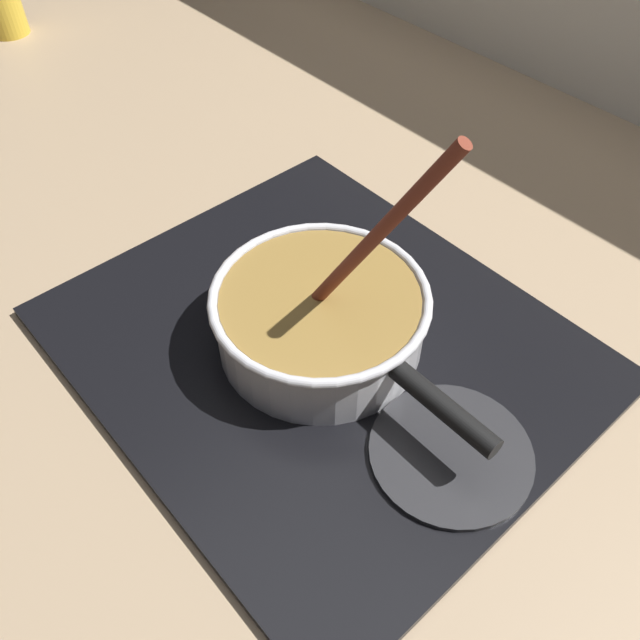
% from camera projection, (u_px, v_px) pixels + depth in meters
% --- Properties ---
extents(ground, '(2.40, 1.60, 0.04)m').
position_uv_depth(ground, '(257.00, 387.00, 0.74)').
color(ground, '#9E8466').
extents(hob_plate, '(0.56, 0.48, 0.01)m').
position_uv_depth(hob_plate, '(320.00, 345.00, 0.75)').
color(hob_plate, black).
rests_on(hob_plate, ground).
extents(burner_ring, '(0.20, 0.20, 0.01)m').
position_uv_depth(burner_ring, '(320.00, 339.00, 0.74)').
color(burner_ring, '#592D0C').
rests_on(burner_ring, hob_plate).
extents(spare_burner, '(0.16, 0.16, 0.01)m').
position_uv_depth(spare_burner, '(451.00, 453.00, 0.65)').
color(spare_burner, '#262628').
rests_on(spare_burner, hob_plate).
extents(cooking_pan, '(0.35, 0.24, 0.30)m').
position_uv_depth(cooking_pan, '(321.00, 317.00, 0.71)').
color(cooking_pan, silver).
rests_on(cooking_pan, hob_plate).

